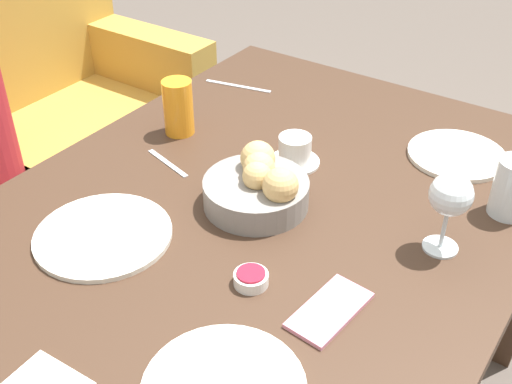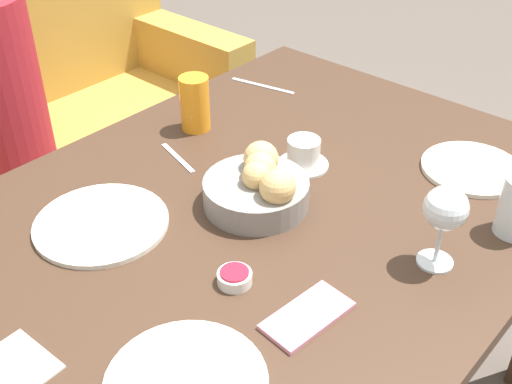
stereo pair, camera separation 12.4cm
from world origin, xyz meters
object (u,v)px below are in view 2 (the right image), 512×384
Objects in this scene: wine_glass at (445,211)px; napkin at (9,371)px; couch at (3,168)px; plate_far_center at (101,223)px; juice_glass at (195,103)px; jam_bowl_berry at (235,277)px; coffee_cup at (303,154)px; bread_basket at (259,186)px; knife_silver at (263,86)px; plate_near_right at (472,168)px; seated_person at (3,144)px; spoon_coffee at (178,158)px; plate_near_left at (186,384)px; cell_phone at (307,316)px.

wine_glass is 0.72m from napkin.
plate_far_center is (-0.27, -0.99, 0.43)m from couch.
jam_bowl_berry is (-0.33, -0.43, -0.05)m from juice_glass.
wine_glass reaches higher than coffee_cup.
knife_silver is at bearing 40.05° from bread_basket.
plate_near_right is 1.95× the size of coffee_cup.
jam_bowl_berry is at bearing -98.77° from seated_person.
bread_basket is 0.31m from plate_far_center.
bread_basket is 0.36m from wine_glass.
knife_silver is 0.41m from spoon_coffee.
plate_far_center is 1.62× the size of wine_glass.
plate_near_right is 0.35m from wine_glass.
coffee_cup reaches higher than spoon_coffee.
spoon_coffee is at bearing 48.17° from plate_near_left.
spoon_coffee is (-0.16, 0.22, -0.03)m from coffee_cup.
plate_near_right is 0.63m from juice_glass.
seated_person reaches higher than plate_near_left.
couch is 1.37m from napkin.
wine_glass is (-0.32, -0.08, 0.11)m from plate_near_right.
bread_basket reaches higher than spoon_coffee.
plate_near_left is at bearing -131.83° from spoon_coffee.
seated_person is at bearing 74.84° from plate_far_center.
plate_near_right is 0.60m from knife_silver.
spoon_coffee is (0.21, 0.36, -0.01)m from jam_bowl_berry.
wine_glass is 1.32× the size of napkin.
napkin is (-0.15, 0.21, -0.00)m from plate_near_left.
knife_silver is (0.02, 0.60, -0.00)m from plate_near_right.
plate_near_left is 0.75m from juice_glass.
napkin is (-0.68, -0.31, -0.06)m from juice_glass.
plate_far_center is at bearing 98.95° from cell_phone.
bread_basket is at bearing -92.76° from spoon_coffee.
spoon_coffee is (-0.12, -0.07, -0.06)m from juice_glass.
coffee_cup is 0.72m from napkin.
plate_near_left is (-0.40, -0.21, -0.04)m from bread_basket.
juice_glass is at bearing -82.77° from couch.
wine_glass is at bearing -29.00° from napkin.
wine_glass reaches higher than cell_phone.
spoon_coffee is at bearing 23.77° from napkin.
wine_glass is at bearing -115.97° from knife_silver.
bread_basket reaches higher than cell_phone.
juice_glass is (0.11, -0.85, 0.49)m from couch.
knife_silver is (0.65, 0.17, -0.00)m from plate_far_center.
plate_far_center reaches higher than napkin.
couch reaches higher than plate_near_left.
jam_bowl_berry is (0.05, -0.29, 0.01)m from plate_far_center.
spoon_coffee is (0.01, 0.25, -0.04)m from bread_basket.
napkin reaches higher than spoon_coffee.
knife_silver is at bearing 45.71° from cell_phone.
seated_person is at bearing 82.94° from cell_phone.
wine_glass is (0.09, -1.35, 0.36)m from seated_person.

